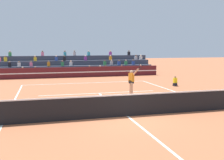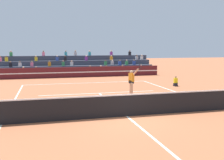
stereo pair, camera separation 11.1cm
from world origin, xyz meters
name	(u,v)px [view 2 (the right image)]	position (x,y,z in m)	size (l,w,h in m)	color
ground_plane	(127,116)	(0.00, 0.00, 0.00)	(120.00, 120.00, 0.00)	#AD603D
court_lines	(127,116)	(0.00, 0.00, 0.00)	(11.10, 23.90, 0.01)	white
tennis_net	(127,105)	(0.00, 0.00, 0.54)	(12.00, 0.10, 1.10)	slate
sponsor_banner_wall	(80,72)	(0.00, 16.66, 0.55)	(18.00, 0.26, 1.10)	#51191E
bleacher_stand	(76,67)	(0.01, 19.82, 0.84)	(18.34, 3.80, 2.83)	#383D4C
ball_kid_courtside	(176,82)	(6.84, 8.09, 0.33)	(0.30, 0.36, 0.84)	black
tennis_player	(132,81)	(1.88, 4.85, 0.98)	(0.58, 1.30, 2.25)	tan
tennis_ball	(68,98)	(-2.25, 5.07, 0.03)	(0.07, 0.07, 0.07)	#C6DB33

